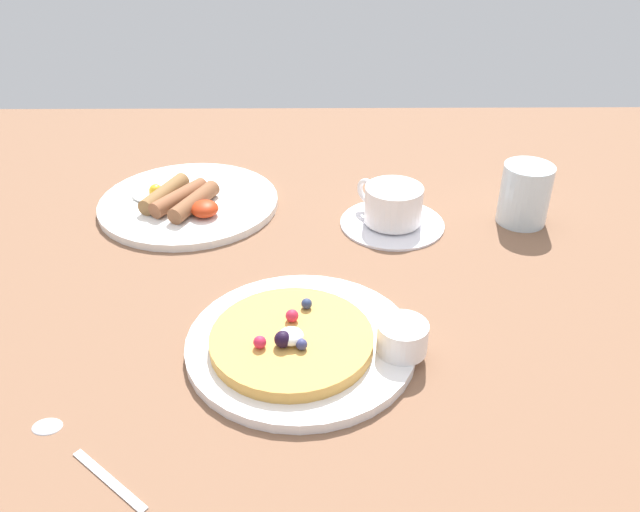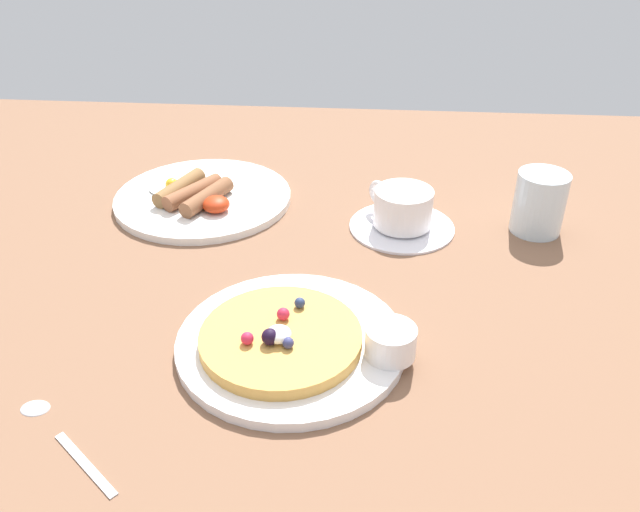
% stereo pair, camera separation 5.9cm
% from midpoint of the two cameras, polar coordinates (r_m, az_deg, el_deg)
% --- Properties ---
extents(ground_plane, '(1.84, 1.29, 0.03)m').
position_cam_midpoint_polar(ground_plane, '(0.81, -4.26, -3.37)').
color(ground_plane, brown).
extents(pancake_plate, '(0.25, 0.25, 0.01)m').
position_cam_midpoint_polar(pancake_plate, '(0.70, -4.09, -7.75)').
color(pancake_plate, white).
rests_on(pancake_plate, ground_plane).
extents(pancake_with_berries, '(0.17, 0.17, 0.03)m').
position_cam_midpoint_polar(pancake_with_berries, '(0.69, -4.83, -7.42)').
color(pancake_with_berries, gold).
rests_on(pancake_with_berries, pancake_plate).
extents(syrup_ramekin, '(0.05, 0.05, 0.03)m').
position_cam_midpoint_polar(syrup_ramekin, '(0.68, 4.78, -7.18)').
color(syrup_ramekin, white).
rests_on(syrup_ramekin, pancake_plate).
extents(breakfast_plate, '(0.27, 0.27, 0.01)m').
position_cam_midpoint_polar(breakfast_plate, '(1.00, -13.11, 4.54)').
color(breakfast_plate, white).
rests_on(breakfast_plate, ground_plane).
extents(fried_breakfast, '(0.14, 0.13, 0.03)m').
position_cam_midpoint_polar(fried_breakfast, '(0.98, -13.97, 4.90)').
color(fried_breakfast, brown).
rests_on(fried_breakfast, breakfast_plate).
extents(coffee_saucer, '(0.15, 0.15, 0.01)m').
position_cam_midpoint_polar(coffee_saucer, '(0.93, 4.57, 2.92)').
color(coffee_saucer, white).
rests_on(coffee_saucer, ground_plane).
extents(coffee_cup, '(0.09, 0.09, 0.05)m').
position_cam_midpoint_polar(coffee_cup, '(0.92, 4.59, 4.62)').
color(coffee_cup, white).
rests_on(coffee_cup, coffee_saucer).
extents(teaspoon, '(0.13, 0.11, 0.01)m').
position_cam_midpoint_polar(teaspoon, '(0.66, -23.72, -15.02)').
color(teaspoon, silver).
rests_on(teaspoon, ground_plane).
extents(water_glass, '(0.07, 0.07, 0.09)m').
position_cam_midpoint_polar(water_glass, '(0.96, 15.91, 5.22)').
color(water_glass, silver).
rests_on(water_glass, ground_plane).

